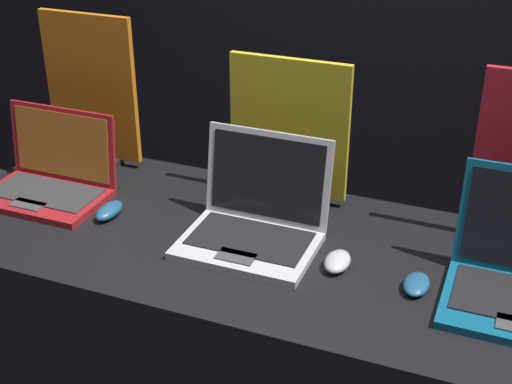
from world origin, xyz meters
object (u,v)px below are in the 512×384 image
at_px(mouse_front, 109,211).
at_px(laptop_middle, 256,218).
at_px(promo_stand_middle, 289,134).
at_px(mouse_middle, 337,262).
at_px(mouse_back, 416,284).
at_px(promo_stand_front, 92,94).
at_px(laptop_front, 51,176).

relative_size(mouse_front, laptop_middle, 0.32).
relative_size(mouse_front, promo_stand_middle, 0.26).
bearing_deg(mouse_middle, mouse_back, -5.77).
xyz_separation_m(promo_stand_front, mouse_back, (1.11, -0.34, -0.22)).
distance_m(laptop_front, mouse_front, 0.24).
bearing_deg(mouse_front, laptop_middle, 5.65).
relative_size(mouse_front, mouse_middle, 1.08).
height_order(promo_stand_front, laptop_middle, promo_stand_front).
bearing_deg(mouse_middle, laptop_front, 175.74).
height_order(promo_stand_front, mouse_middle, promo_stand_front).
bearing_deg(mouse_middle, promo_stand_front, 160.57).
bearing_deg(laptop_middle, mouse_back, -9.51).
relative_size(promo_stand_front, mouse_middle, 4.72).
relative_size(mouse_front, mouse_back, 1.08).
xyz_separation_m(mouse_front, promo_stand_middle, (0.43, 0.30, 0.19)).
height_order(mouse_front, mouse_back, mouse_front).
xyz_separation_m(laptop_front, promo_stand_front, (-0.00, 0.25, 0.18)).
distance_m(mouse_front, mouse_middle, 0.67).
xyz_separation_m(laptop_middle, mouse_middle, (0.24, -0.05, -0.05)).
height_order(promo_stand_front, mouse_back, promo_stand_front).
height_order(laptop_middle, mouse_back, laptop_middle).
distance_m(laptop_front, mouse_middle, 0.91).
height_order(laptop_front, mouse_back, laptop_front).
relative_size(laptop_front, mouse_front, 3.24).
distance_m(mouse_middle, mouse_back, 0.20).
height_order(laptop_front, mouse_middle, laptop_front).
xyz_separation_m(laptop_front, mouse_front, (0.23, -0.06, -0.04)).
relative_size(promo_stand_middle, mouse_back, 4.15).
bearing_deg(promo_stand_front, laptop_front, -90.00).
bearing_deg(mouse_front, mouse_middle, -0.99).
xyz_separation_m(mouse_middle, promo_stand_middle, (-0.24, 0.31, 0.19)).
distance_m(mouse_front, laptop_middle, 0.44).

